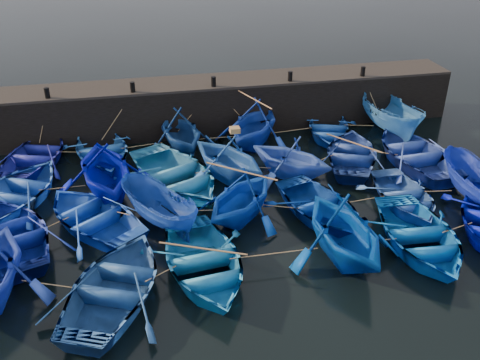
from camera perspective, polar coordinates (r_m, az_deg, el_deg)
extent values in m
plane|color=black|center=(20.06, 1.91, -6.10)|extent=(120.00, 120.00, 0.00)
cube|color=black|center=(28.62, -3.06, 7.94)|extent=(26.00, 2.50, 2.50)
cube|color=black|center=(28.18, -3.13, 10.42)|extent=(26.00, 2.50, 0.12)
cylinder|color=black|center=(27.22, -19.89, 8.73)|extent=(0.24, 0.24, 0.50)
cylinder|color=black|center=(26.93, -11.39, 9.70)|extent=(0.24, 0.24, 0.50)
cylinder|color=black|center=(27.23, -2.84, 10.45)|extent=(0.24, 0.24, 0.50)
cylinder|color=black|center=(28.11, 5.37, 10.96)|extent=(0.24, 0.24, 0.50)
cylinder|color=black|center=(29.50, 12.97, 11.23)|extent=(0.24, 0.24, 0.50)
imported|color=navy|center=(26.65, -20.88, 2.58)|extent=(4.91, 5.81, 1.03)
imported|color=blue|center=(26.03, -14.56, 3.03)|extent=(4.46, 5.64, 1.06)
imported|color=navy|center=(26.09, -6.40, 5.28)|extent=(4.31, 4.77, 2.20)
imported|color=#1236AC|center=(26.56, 1.49, 6.12)|extent=(5.82, 5.97, 2.39)
imported|color=#154596|center=(28.18, 9.37, 5.49)|extent=(4.44, 5.21, 0.91)
imported|color=#2A68B4|center=(28.94, 15.79, 6.56)|extent=(2.23, 5.25, 1.99)
imported|color=#1A47AE|center=(23.58, -22.82, -1.21)|extent=(5.93, 6.58, 1.12)
imported|color=#000AA5|center=(22.74, -14.18, 1.26)|extent=(4.95, 5.50, 2.56)
imported|color=#2778C5|center=(23.16, -6.94, 0.63)|extent=(6.13, 6.98, 1.20)
imported|color=#1B509F|center=(23.31, -1.27, 2.50)|extent=(5.37, 5.57, 2.26)
imported|color=blue|center=(23.63, 5.48, 2.51)|extent=(5.18, 5.19, 2.07)
imported|color=navy|center=(25.54, 11.91, 2.80)|extent=(5.16, 5.91, 1.02)
imported|color=#28439E|center=(26.23, 18.25, 2.81)|extent=(4.36, 5.87, 1.17)
imported|color=navy|center=(20.93, -22.98, -5.34)|extent=(5.06, 5.96, 1.05)
imported|color=blue|center=(21.09, -15.38, -3.64)|extent=(5.86, 6.19, 1.05)
imported|color=#123B97|center=(20.49, -8.73, -3.00)|extent=(3.51, 4.26, 1.58)
imported|color=#0536AB|center=(20.49, 0.11, -1.74)|extent=(5.29, 5.30, 2.12)
imported|color=navy|center=(21.12, 8.64, -2.87)|extent=(4.61, 5.55, 0.99)
imported|color=#26509E|center=(22.70, 17.13, -1.65)|extent=(3.23, 4.42, 0.89)
imported|color=#10279B|center=(23.88, 23.56, -0.31)|extent=(1.65, 4.17, 1.60)
imported|color=navy|center=(17.46, -13.06, -10.91)|extent=(5.57, 6.36, 1.10)
imported|color=blue|center=(17.98, -3.95, -8.77)|extent=(4.34, 5.65, 1.09)
imported|color=#003CA0|center=(18.67, 11.04, -5.16)|extent=(4.49, 5.05, 2.44)
imported|color=blue|center=(20.23, 18.62, -5.65)|extent=(4.07, 5.45, 1.08)
cube|color=olive|center=(22.83, -0.57, 5.36)|extent=(0.43, 0.38, 0.23)
cylinder|color=tan|center=(26.29, -17.77, 2.87)|extent=(1.16, 0.32, 0.04)
cylinder|color=tan|center=(26.10, -10.43, 3.64)|extent=(1.99, 0.33, 0.04)
cylinder|color=tan|center=(26.51, -2.40, 4.53)|extent=(1.86, 0.07, 0.04)
cylinder|color=tan|center=(27.42, 5.53, 5.28)|extent=(2.22, 0.26, 0.04)
cylinder|color=tan|center=(28.58, 12.58, 5.72)|extent=(1.45, 0.43, 0.04)
cylinder|color=tan|center=(23.26, -18.44, -0.79)|extent=(1.85, 0.04, 0.04)
cylinder|color=tan|center=(23.09, -10.44, 0.09)|extent=(1.06, 0.15, 0.04)
cylinder|color=tan|center=(23.35, -4.07, 0.88)|extent=(0.57, 0.18, 0.04)
cylinder|color=tan|center=(23.67, 2.10, 1.36)|extent=(0.97, 0.41, 0.04)
cylinder|color=tan|center=(24.65, 8.78, 2.20)|extent=(1.45, 0.76, 0.04)
cylinder|color=tan|center=(25.84, 15.12, 2.81)|extent=(1.08, 0.69, 0.04)
cylinder|color=tan|center=(20.95, -19.18, -4.44)|extent=(0.98, 0.73, 0.04)
cylinder|color=tan|center=(20.81, -12.07, -3.58)|extent=(0.66, 0.48, 0.04)
cylinder|color=tan|center=(20.62, -4.27, -3.26)|extent=(1.38, 0.26, 0.04)
cylinder|color=tan|center=(20.86, 4.42, -2.85)|extent=(1.30, 0.57, 0.04)
cylinder|color=tan|center=(21.81, 13.06, -2.07)|extent=(1.83, 0.21, 0.04)
cylinder|color=tan|center=(23.29, 20.39, -1.12)|extent=(1.10, 0.20, 0.04)
cylinder|color=tan|center=(18.02, -19.24, -10.53)|extent=(2.05, 0.90, 0.04)
cylinder|color=tan|center=(17.66, -8.42, -9.85)|extent=(1.05, 0.62, 0.04)
cylinder|color=tan|center=(18.35, 3.68, -7.83)|extent=(3.08, 0.08, 0.04)
cylinder|color=tan|center=(19.59, 14.86, -6.22)|extent=(1.13, 0.07, 0.04)
cylinder|color=tan|center=(21.15, 22.19, -4.71)|extent=(1.42, 0.39, 0.04)
cylinder|color=tan|center=(27.44, -20.22, 5.93)|extent=(0.74, 0.44, 2.08)
cylinder|color=tan|center=(26.98, -12.94, 6.64)|extent=(1.78, 0.71, 2.09)
cylinder|color=tan|center=(27.28, -4.72, 7.54)|extent=(1.99, 0.42, 2.09)
cylinder|color=tan|center=(27.53, -0.91, 7.84)|extent=(1.73, 0.46, 2.09)
cylinder|color=tan|center=(28.61, 7.03, 8.47)|extent=(1.74, 0.23, 2.09)
cylinder|color=tan|center=(29.77, 13.85, 8.66)|extent=(1.00, 0.64, 2.09)
cylinder|color=#99724C|center=(26.11, 1.53, 8.60)|extent=(1.08, 2.84, 0.06)
cylinder|color=#99724C|center=(25.31, 12.03, 3.89)|extent=(1.77, 2.49, 0.06)
cylinder|color=#99724C|center=(19.95, 0.12, 0.95)|extent=(2.34, 1.97, 0.06)
cylinder|color=#99724C|center=(17.63, -4.01, -7.30)|extent=(2.74, 1.32, 0.06)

